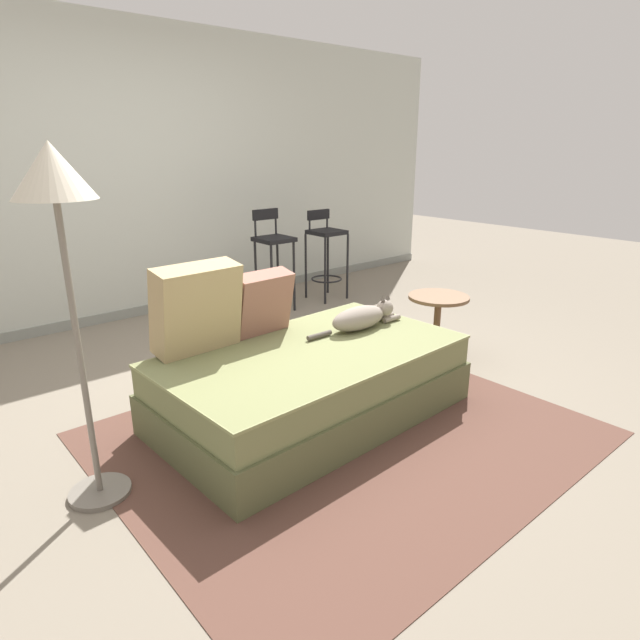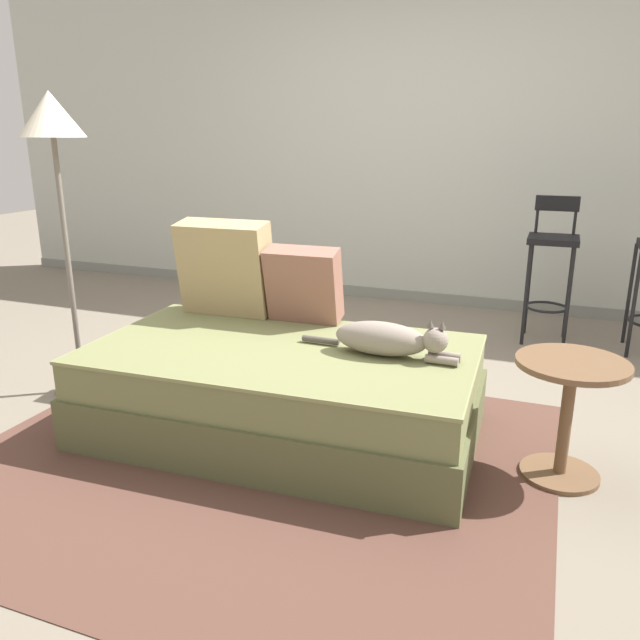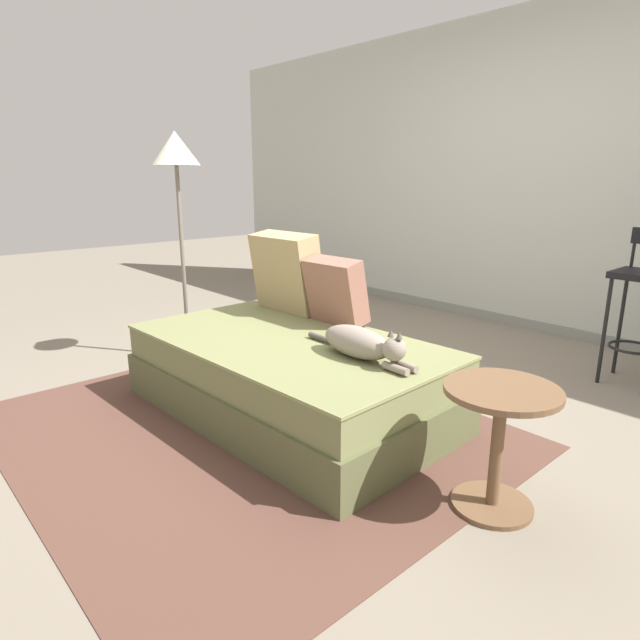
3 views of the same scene
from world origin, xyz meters
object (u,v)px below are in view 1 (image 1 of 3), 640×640
object	(u,v)px
throw_pillow_corner	(197,308)
cat	(362,317)
bar_stool_by_doorway	(326,247)
floor_lamp	(57,207)
couch	(312,382)
throw_pillow_middle	(261,303)
side_table	(437,319)
bar_stool_near_window	(273,252)

from	to	relation	value
throw_pillow_corner	cat	distance (m)	1.06
bar_stool_by_doorway	floor_lamp	bearing A→B (deg)	-148.60
couch	throw_pillow_middle	distance (m)	0.58
cat	floor_lamp	distance (m)	1.91
cat	side_table	distance (m)	0.78
throw_pillow_corner	bar_stool_by_doorway	xyz separation A→B (m)	(2.29, 1.51, -0.14)
throw_pillow_corner	throw_pillow_middle	xyz separation A→B (m)	(0.45, 0.02, -0.06)
couch	throw_pillow_corner	world-z (taller)	throw_pillow_corner
throw_pillow_corner	side_table	xyz separation A→B (m)	(1.75, -0.35, -0.35)
couch	cat	bearing A→B (deg)	8.41
throw_pillow_middle	bar_stool_near_window	size ratio (longest dim) A/B	0.41
bar_stool_by_doorway	side_table	distance (m)	1.94
bar_stool_near_window	floor_lamp	world-z (taller)	floor_lamp
cat	side_table	bearing A→B (deg)	-1.94
couch	bar_stool_by_doorway	size ratio (longest dim) A/B	1.99
throw_pillow_corner	couch	bearing A→B (deg)	-37.95
bar_stool_by_doorway	throw_pillow_corner	bearing A→B (deg)	-146.61
side_table	cat	bearing A→B (deg)	178.06
throw_pillow_middle	side_table	world-z (taller)	throw_pillow_middle
throw_pillow_corner	throw_pillow_middle	bearing A→B (deg)	2.08
cat	bar_stool_near_window	xyz separation A→B (m)	(0.63, 1.83, 0.07)
cat	throw_pillow_corner	bearing A→B (deg)	161.83
floor_lamp	throw_pillow_corner	bearing A→B (deg)	24.69
throw_pillow_middle	bar_stool_near_window	distance (m)	1.90
throw_pillow_corner	cat	size ratio (longest dim) A/B	0.69
cat	bar_stool_near_window	world-z (taller)	bar_stool_near_window
throw_pillow_corner	bar_stool_by_doorway	world-z (taller)	throw_pillow_corner
floor_lamp	side_table	bearing A→B (deg)	-0.22
throw_pillow_corner	floor_lamp	xyz separation A→B (m)	(-0.74, -0.34, 0.64)
floor_lamp	throw_pillow_middle	bearing A→B (deg)	16.72
couch	floor_lamp	distance (m)	1.67
throw_pillow_middle	floor_lamp	size ratio (longest dim) A/B	0.25
cat	floor_lamp	bearing A→B (deg)	-179.46
throw_pillow_corner	bar_stool_near_window	size ratio (longest dim) A/B	0.52
throw_pillow_middle	floor_lamp	xyz separation A→B (m)	(-1.19, -0.36, 0.70)
throw_pillow_corner	bar_stool_near_window	world-z (taller)	bar_stool_near_window
bar_stool_by_doorway	side_table	size ratio (longest dim) A/B	1.79
floor_lamp	bar_stool_near_window	bearing A→B (deg)	38.08
throw_pillow_corner	bar_stool_by_doorway	distance (m)	2.74
throw_pillow_corner	floor_lamp	world-z (taller)	floor_lamp
couch	throw_pillow_corner	distance (m)	0.79
cat	side_table	size ratio (longest dim) A/B	1.44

